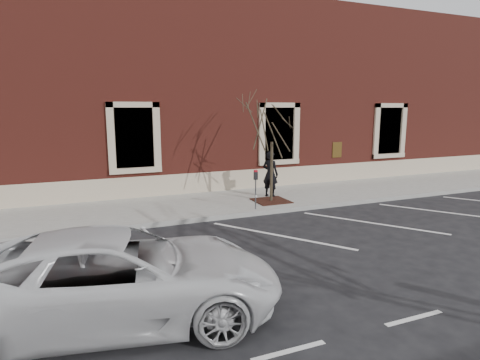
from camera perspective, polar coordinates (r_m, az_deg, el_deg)
name	(u,v)px	position (r m, az deg, el deg)	size (l,w,h in m)	color
ground	(247,216)	(13.14, 1.01, -5.15)	(120.00, 120.00, 0.00)	#28282B
sidewalk_near	(228,202)	(14.69, -1.73, -3.20)	(40.00, 3.50, 0.15)	beige
curb_near	(248,214)	(13.08, 1.10, -4.89)	(40.00, 0.12, 0.15)	#9E9E99
parking_stripes	(279,236)	(11.25, 5.56, -7.86)	(28.00, 4.40, 0.01)	silver
building_civic	(183,97)	(20.01, -8.07, 11.59)	(40.00, 8.62, 8.00)	maroon
man	(270,174)	(15.19, 4.33, 0.86)	(0.64, 0.42, 1.74)	black
parking_meter	(256,182)	(13.25, 2.24, -0.30)	(0.12, 0.09, 1.32)	#595B60
tree_grate	(271,201)	(14.59, 4.44, -2.96)	(1.20, 1.20, 0.03)	#381812
sapling	(272,125)	(14.22, 4.59, 7.77)	(2.35, 2.35, 3.91)	#3F3626
white_truck	(117,277)	(7.06, -17.13, -13.00)	(2.51, 5.44, 1.51)	silver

